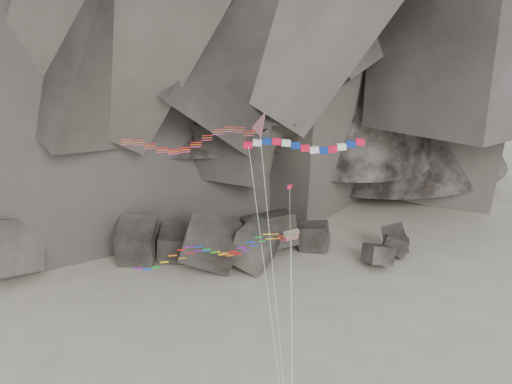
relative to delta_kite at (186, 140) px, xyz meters
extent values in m
cube|color=#47423F|center=(20.59, 34.70, -23.61)|extent=(5.65, 4.81, 4.42)
cube|color=#47423F|center=(27.56, 27.44, -24.24)|extent=(3.74, 4.30, 3.85)
cube|color=#47423F|center=(0.68, 35.96, -23.70)|extent=(6.04, 6.72, 4.60)
cube|color=#47423F|center=(31.61, 30.92, -23.90)|extent=(4.52, 4.67, 4.67)
cube|color=#47423F|center=(31.52, 30.47, -24.25)|extent=(4.96, 4.70, 3.65)
cube|color=#47423F|center=(-23.44, 39.21, -24.12)|extent=(4.36, 3.83, 4.17)
cube|color=#47423F|center=(14.10, 35.79, -23.19)|extent=(7.60, 6.66, 6.37)
cube|color=#47423F|center=(-4.73, 35.13, -22.93)|extent=(6.32, 7.71, 6.83)
cube|color=#47423F|center=(4.86, 32.39, -23.86)|extent=(4.01, 4.73, 4.32)
cube|color=#47423F|center=(4.94, 30.89, -23.43)|extent=(9.18, 8.50, 8.26)
cube|color=#47423F|center=(11.02, 29.98, -22.91)|extent=(8.07, 8.46, 7.04)
cube|color=#47423F|center=(-21.85, 34.42, -21.88)|extent=(10.85, 11.77, 9.43)
cylinder|color=silver|center=(5.73, -4.10, -11.57)|extent=(0.78, 8.77, 24.62)
cube|color=red|center=(4.57, 0.54, -0.73)|extent=(0.73, 0.56, 0.43)
cube|color=white|center=(5.23, 0.37, -0.55)|extent=(0.76, 0.57, 0.49)
cube|color=navy|center=(5.90, 0.17, -0.43)|extent=(0.78, 0.57, 0.52)
cube|color=red|center=(6.56, -0.06, -0.42)|extent=(0.78, 0.57, 0.52)
cube|color=white|center=(7.22, -0.29, -0.52)|extent=(0.77, 0.57, 0.49)
cube|color=navy|center=(7.89, -0.50, -0.69)|extent=(0.74, 0.56, 0.45)
cube|color=red|center=(8.55, -0.68, -0.87)|extent=(0.75, 0.57, 0.47)
cube|color=white|center=(9.22, -0.81, -1.01)|extent=(0.78, 0.57, 0.51)
cube|color=navy|center=(9.88, -0.90, -1.05)|extent=(0.78, 0.57, 0.52)
cube|color=red|center=(10.55, -0.97, -0.97)|extent=(0.77, 0.57, 0.50)
cube|color=white|center=(11.21, -1.02, -0.82)|extent=(0.75, 0.57, 0.46)
cube|color=navy|center=(11.88, -1.08, -0.63)|extent=(0.75, 0.57, 0.46)
cube|color=red|center=(12.54, -1.18, -0.48)|extent=(0.77, 0.57, 0.50)
cylinder|color=silver|center=(5.33, -4.05, -12.30)|extent=(1.57, 8.86, 23.16)
cube|color=#ABCC0B|center=(7.15, -2.51, -6.72)|extent=(1.20, 0.51, 0.65)
cube|color=#0CB219|center=(7.15, -2.67, -6.97)|extent=(1.00, 0.38, 0.45)
cylinder|color=silver|center=(6.63, -5.49, -15.30)|extent=(1.09, 5.99, 17.16)
cube|color=red|center=(7.46, -0.64, -3.76)|extent=(0.43, 0.28, 0.30)
cube|color=navy|center=(7.30, -0.63, -3.76)|extent=(0.17, 0.12, 0.31)
cylinder|color=silver|center=(6.78, -4.55, -13.82)|extent=(1.39, 7.85, 20.12)
camera|label=1|loc=(-2.79, -39.46, 9.04)|focal=40.00mm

